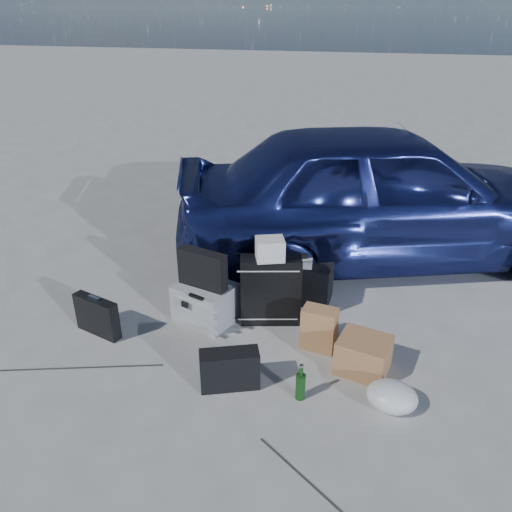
{
  "coord_description": "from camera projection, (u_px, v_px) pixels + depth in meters",
  "views": [
    {
      "loc": [
        0.8,
        -2.97,
        2.45
      ],
      "look_at": [
        -0.21,
        0.85,
        0.47
      ],
      "focal_mm": 35.0,
      "sensor_mm": 36.0,
      "label": 1
    }
  ],
  "objects": [
    {
      "name": "ground",
      "position": [
        254.0,
        361.0,
        3.85
      ],
      "size": [
        60.0,
        60.0,
        0.0
      ],
      "primitive_type": "plane",
      "color": "#A09F9B",
      "rests_on": "ground"
    },
    {
      "name": "messenger_bag",
      "position": [
        230.0,
        369.0,
        3.53
      ],
      "size": [
        0.45,
        0.31,
        0.29
      ],
      "primitive_type": "cube",
      "rotation": [
        0.0,
        0.0,
        0.39
      ],
      "color": "black",
      "rests_on": "ground"
    },
    {
      "name": "briefcase",
      "position": [
        97.0,
        316.0,
        4.11
      ],
      "size": [
        0.44,
        0.21,
        0.33
      ],
      "primitive_type": "cube",
      "rotation": [
        0.0,
        0.0,
        -0.29
      ],
      "color": "black",
      "rests_on": "ground"
    },
    {
      "name": "white_carton",
      "position": [
        270.0,
        249.0,
        4.02
      ],
      "size": [
        0.27,
        0.25,
        0.18
      ],
      "primitive_type": "cube",
      "rotation": [
        0.0,
        0.0,
        0.37
      ],
      "color": "beige",
      "rests_on": "suitcase_right"
    },
    {
      "name": "green_bottle",
      "position": [
        301.0,
        382.0,
        3.43
      ],
      "size": [
        0.08,
        0.08,
        0.27
      ],
      "primitive_type": "cylinder",
      "rotation": [
        0.0,
        0.0,
        0.17
      ],
      "color": "#0F340F",
      "rests_on": "ground"
    },
    {
      "name": "flat_box_white",
      "position": [
        292.0,
        258.0,
        4.53
      ],
      "size": [
        0.41,
        0.32,
        0.07
      ],
      "primitive_type": "cube",
      "rotation": [
        0.0,
        0.0,
        0.11
      ],
      "color": "beige",
      "rests_on": "duffel_bag"
    },
    {
      "name": "plastic_bag",
      "position": [
        392.0,
        396.0,
        3.36
      ],
      "size": [
        0.37,
        0.33,
        0.19
      ],
      "primitive_type": "ellipsoid",
      "rotation": [
        0.0,
        0.0,
        -0.11
      ],
      "color": "#BABBC0",
      "rests_on": "ground"
    },
    {
      "name": "suitcase_left",
      "position": [
        223.0,
        254.0,
        4.7
      ],
      "size": [
        0.6,
        0.35,
        0.73
      ],
      "primitive_type": "cube",
      "rotation": [
        0.0,
        0.0,
        -0.28
      ],
      "color": "black",
      "rests_on": "ground"
    },
    {
      "name": "car",
      "position": [
        384.0,
        193.0,
        5.15
      ],
      "size": [
        4.59,
        3.1,
        1.45
      ],
      "primitive_type": "imported",
      "rotation": [
        0.0,
        0.0,
        1.93
      ],
      "color": "navy",
      "rests_on": "ground"
    },
    {
      "name": "cardboard_box",
      "position": [
        363.0,
        355.0,
        3.7
      ],
      "size": [
        0.43,
        0.39,
        0.27
      ],
      "primitive_type": "cube",
      "rotation": [
        0.0,
        0.0,
        -0.22
      ],
      "color": "#9B6443",
      "rests_on": "ground"
    },
    {
      "name": "suitcase_right",
      "position": [
        271.0,
        290.0,
        4.21
      ],
      "size": [
        0.54,
        0.31,
        0.61
      ],
      "primitive_type": "cube",
      "rotation": [
        0.0,
        0.0,
        0.26
      ],
      "color": "black",
      "rests_on": "ground"
    },
    {
      "name": "laptop_bag",
      "position": [
        202.0,
        269.0,
        4.13
      ],
      "size": [
        0.45,
        0.21,
        0.32
      ],
      "primitive_type": "cube",
      "rotation": [
        0.0,
        0.0,
        -0.25
      ],
      "color": "black",
      "rests_on": "pelican_case"
    },
    {
      "name": "flat_box_black",
      "position": [
        293.0,
        252.0,
        4.5
      ],
      "size": [
        0.29,
        0.25,
        0.05
      ],
      "primitive_type": "cube",
      "rotation": [
        0.0,
        0.0,
        0.33
      ],
      "color": "black",
      "rests_on": "flat_box_white"
    },
    {
      "name": "pelican_case",
      "position": [
        206.0,
        303.0,
        4.29
      ],
      "size": [
        0.57,
        0.52,
        0.34
      ],
      "primitive_type": "cube",
      "rotation": [
        0.0,
        0.0,
        -0.32
      ],
      "color": "#929597",
      "rests_on": "ground"
    },
    {
      "name": "duffel_bag",
      "position": [
        291.0,
        279.0,
        4.63
      ],
      "size": [
        0.76,
        0.35,
        0.37
      ],
      "primitive_type": "cube",
      "rotation": [
        0.0,
        0.0,
        -0.05
      ],
      "color": "black",
      "rests_on": "ground"
    },
    {
      "name": "kraft_bag",
      "position": [
        319.0,
        329.0,
        3.92
      ],
      "size": [
        0.29,
        0.2,
        0.36
      ],
      "primitive_type": "cube",
      "rotation": [
        0.0,
        0.0,
        -0.14
      ],
      "color": "#A47347",
      "rests_on": "ground"
    }
  ]
}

